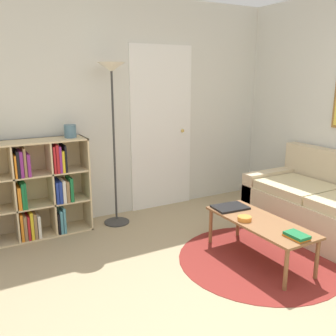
{
  "coord_description": "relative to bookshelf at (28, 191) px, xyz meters",
  "views": [
    {
      "loc": [
        -1.73,
        -1.47,
        1.7
      ],
      "look_at": [
        -0.06,
        1.5,
        0.85
      ],
      "focal_mm": 40.0,
      "sensor_mm": 36.0,
      "label": 1
    }
  ],
  "objects": [
    {
      "name": "bookshelf",
      "position": [
        0.0,
        0.0,
        0.0
      ],
      "size": [
        1.17,
        0.34,
        1.04
      ],
      "color": "beige",
      "rests_on": "ground_plane"
    },
    {
      "name": "book_stack_on_table",
      "position": [
        1.77,
        -2.03,
        -0.1
      ],
      "size": [
        0.13,
        0.2,
        0.04
      ],
      "color": "orange",
      "rests_on": "coffee_table"
    },
    {
      "name": "vase_on_shelf",
      "position": [
        0.48,
        -0.0,
        0.6
      ],
      "size": [
        0.13,
        0.13,
        0.14
      ],
      "color": "slate",
      "rests_on": "bookshelf"
    },
    {
      "name": "rug",
      "position": [
        1.78,
        -1.61,
        -0.51
      ],
      "size": [
        1.53,
        1.53,
        0.01
      ],
      "color": "maroon",
      "rests_on": "ground_plane"
    },
    {
      "name": "laptop",
      "position": [
        1.74,
        -1.2,
        -0.11
      ],
      "size": [
        0.36,
        0.27,
        0.02
      ],
      "color": "black",
      "rests_on": "coffee_table"
    },
    {
      "name": "floor_lamp",
      "position": [
        0.94,
        -0.1,
        1.0
      ],
      "size": [
        0.31,
        0.31,
        1.83
      ],
      "color": "#333333",
      "rests_on": "ground_plane"
    },
    {
      "name": "coffee_table",
      "position": [
        1.77,
        -1.59,
        -0.16
      ],
      "size": [
        0.44,
        1.11,
        0.39
      ],
      "color": "brown",
      "rests_on": "ground_plane"
    },
    {
      "name": "couch",
      "position": [
        2.83,
        -1.57,
        -0.22
      ],
      "size": [
        0.86,
        1.79,
        0.87
      ],
      "color": "#CCB793",
      "rests_on": "ground_plane"
    },
    {
      "name": "bowl",
      "position": [
        1.65,
        -1.53,
        -0.1
      ],
      "size": [
        0.13,
        0.13,
        0.04
      ],
      "color": "orange",
      "rests_on": "coffee_table"
    },
    {
      "name": "wall_right",
      "position": [
        3.24,
        -1.18,
        0.79
      ],
      "size": [
        0.08,
        5.72,
        2.6
      ],
      "color": "silver",
      "rests_on": "ground_plane"
    },
    {
      "name": "wall_back",
      "position": [
        1.19,
        0.21,
        0.78
      ],
      "size": [
        7.09,
        0.11,
        2.6
      ],
      "color": "silver",
      "rests_on": "ground_plane"
    }
  ]
}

